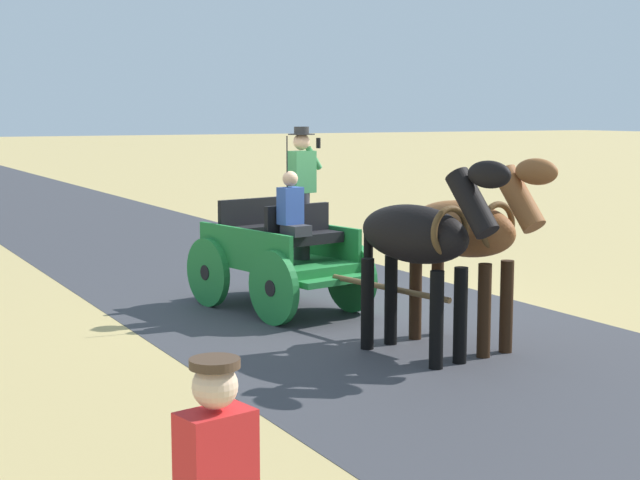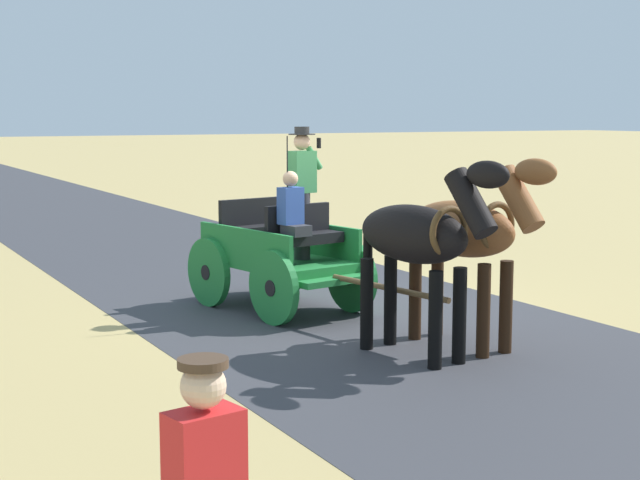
{
  "view_description": "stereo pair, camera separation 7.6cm",
  "coord_description": "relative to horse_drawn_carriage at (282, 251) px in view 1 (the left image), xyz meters",
  "views": [
    {
      "loc": [
        6.18,
        11.21,
        2.69
      ],
      "look_at": [
        0.53,
        0.76,
        1.1
      ],
      "focal_mm": 53.72,
      "sensor_mm": 36.0,
      "label": 1
    },
    {
      "loc": [
        6.12,
        11.25,
        2.69
      ],
      "look_at": [
        0.53,
        0.76,
        1.1
      ],
      "focal_mm": 53.72,
      "sensor_mm": 36.0,
      "label": 2
    }
  ],
  "objects": [
    {
      "name": "horse_off_side",
      "position": [
        -0.18,
        3.05,
        0.51
      ],
      "size": [
        0.83,
        2.15,
        2.21
      ],
      "color": "black",
      "rests_on": "ground"
    },
    {
      "name": "road_surface",
      "position": [
        -0.52,
        0.36,
        -0.81
      ],
      "size": [
        5.44,
        160.0,
        0.01
      ],
      "primitive_type": "cube",
      "color": "#38383D",
      "rests_on": "ground"
    },
    {
      "name": "horse_drawn_carriage",
      "position": [
        0.0,
        0.0,
        0.0
      ],
      "size": [
        1.84,
        4.51,
        2.5
      ],
      "color": "#1E7233",
      "rests_on": "ground"
    },
    {
      "name": "ground_plane",
      "position": [
        -0.52,
        0.36,
        -0.82
      ],
      "size": [
        200.0,
        200.0,
        0.0
      ],
      "primitive_type": "plane",
      "color": "tan"
    },
    {
      "name": "horse_near_side",
      "position": [
        -0.93,
        2.91,
        0.51
      ],
      "size": [
        0.81,
        2.15,
        2.21
      ],
      "color": "brown",
      "rests_on": "ground"
    }
  ]
}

